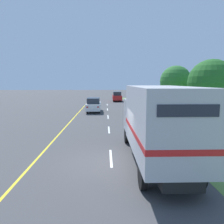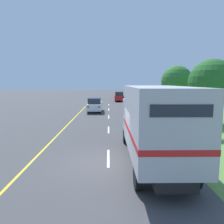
% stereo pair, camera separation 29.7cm
% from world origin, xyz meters
% --- Properties ---
extents(ground_plane, '(200.00, 200.00, 0.00)m').
position_xyz_m(ground_plane, '(0.00, 0.00, 0.00)').
color(ground_plane, '#444447').
extents(edge_line_yellow, '(0.12, 58.82, 0.01)m').
position_xyz_m(edge_line_yellow, '(-3.70, 14.34, 0.00)').
color(edge_line_yellow, yellow).
rests_on(edge_line_yellow, ground).
extents(centre_dash_near, '(0.12, 2.60, 0.01)m').
position_xyz_m(centre_dash_near, '(0.00, 0.58, 0.00)').
color(centre_dash_near, white).
rests_on(centre_dash_near, ground).
extents(centre_dash_mid_a, '(0.12, 2.60, 0.01)m').
position_xyz_m(centre_dash_mid_a, '(0.00, 7.18, 0.00)').
color(centre_dash_mid_a, white).
rests_on(centre_dash_mid_a, ground).
extents(centre_dash_mid_b, '(0.12, 2.60, 0.01)m').
position_xyz_m(centre_dash_mid_b, '(0.00, 13.78, 0.00)').
color(centre_dash_mid_b, white).
rests_on(centre_dash_mid_b, ground).
extents(centre_dash_far, '(0.12, 2.60, 0.01)m').
position_xyz_m(centre_dash_far, '(0.00, 20.38, 0.00)').
color(centre_dash_far, white).
rests_on(centre_dash_far, ground).
extents(centre_dash_farthest, '(0.12, 2.60, 0.01)m').
position_xyz_m(centre_dash_farthest, '(0.00, 26.98, 0.00)').
color(centre_dash_farthest, white).
rests_on(centre_dash_farthest, ground).
extents(horse_trailer_truck, '(2.40, 8.10, 3.63)m').
position_xyz_m(horse_trailer_truck, '(2.08, -0.30, 2.01)').
color(horse_trailer_truck, black).
rests_on(horse_trailer_truck, ground).
extents(lead_car_white, '(1.80, 4.41, 1.83)m').
position_xyz_m(lead_car_white, '(-1.80, 17.85, 0.93)').
color(lead_car_white, black).
rests_on(lead_car_white, ground).
extents(lead_car_red_ahead, '(1.80, 4.22, 1.93)m').
position_xyz_m(lead_car_red_ahead, '(2.03, 33.70, 0.97)').
color(lead_car_red_ahead, black).
rests_on(lead_car_red_ahead, ground).
extents(highway_sign, '(2.00, 0.09, 2.71)m').
position_xyz_m(highway_sign, '(6.71, 4.63, 1.66)').
color(highway_sign, '#9E9EA3').
rests_on(highway_sign, ground).
extents(roadside_tree_near, '(4.24, 4.24, 5.88)m').
position_xyz_m(roadside_tree_near, '(9.36, 9.64, 3.75)').
color(roadside_tree_near, brown).
rests_on(roadside_tree_near, ground).
extents(roadside_tree_mid, '(3.51, 3.51, 5.68)m').
position_xyz_m(roadside_tree_mid, '(7.73, 14.79, 3.90)').
color(roadside_tree_mid, brown).
rests_on(roadside_tree_mid, ground).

